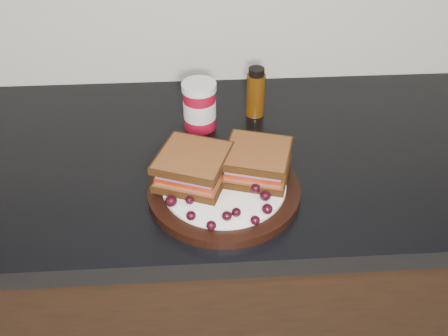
# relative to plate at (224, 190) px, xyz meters

# --- Properties ---
(base_cabinets) EXTENTS (3.96, 0.58, 0.86)m
(base_cabinets) POSITION_rel_plate_xyz_m (-0.13, 0.13, -0.48)
(base_cabinets) COLOR black
(base_cabinets) RESTS_ON ground_plane
(countertop) EXTENTS (3.98, 0.60, 0.04)m
(countertop) POSITION_rel_plate_xyz_m (-0.13, 0.13, -0.03)
(countertop) COLOR black
(countertop) RESTS_ON base_cabinets
(plate) EXTENTS (0.28, 0.28, 0.02)m
(plate) POSITION_rel_plate_xyz_m (0.00, 0.00, 0.00)
(plate) COLOR black
(plate) RESTS_ON countertop
(sandwich_left) EXTENTS (0.16, 0.16, 0.05)m
(sandwich_left) POSITION_rel_plate_xyz_m (-0.05, 0.02, 0.04)
(sandwich_left) COLOR brown
(sandwich_left) RESTS_ON plate
(sandwich_right) EXTENTS (0.14, 0.14, 0.05)m
(sandwich_right) POSITION_rel_plate_xyz_m (0.06, 0.03, 0.04)
(sandwich_right) COLOR brown
(sandwich_right) RESTS_ON plate
(grape_0) EXTENTS (0.02, 0.02, 0.02)m
(grape_0) POSITION_rel_plate_xyz_m (-0.09, -0.05, 0.02)
(grape_0) COLOR black
(grape_0) RESTS_ON plate
(grape_1) EXTENTS (0.02, 0.02, 0.01)m
(grape_1) POSITION_rel_plate_xyz_m (-0.06, -0.05, 0.02)
(grape_1) COLOR black
(grape_1) RESTS_ON plate
(grape_2) EXTENTS (0.02, 0.02, 0.02)m
(grape_2) POSITION_rel_plate_xyz_m (-0.06, -0.09, 0.02)
(grape_2) COLOR black
(grape_2) RESTS_ON plate
(grape_3) EXTENTS (0.02, 0.02, 0.02)m
(grape_3) POSITION_rel_plate_xyz_m (-0.03, -0.11, 0.02)
(grape_3) COLOR black
(grape_3) RESTS_ON plate
(grape_4) EXTENTS (0.02, 0.02, 0.02)m
(grape_4) POSITION_rel_plate_xyz_m (-0.00, -0.09, 0.02)
(grape_4) COLOR black
(grape_4) RESTS_ON plate
(grape_5) EXTENTS (0.02, 0.02, 0.02)m
(grape_5) POSITION_rel_plate_xyz_m (0.02, -0.09, 0.02)
(grape_5) COLOR black
(grape_5) RESTS_ON plate
(grape_6) EXTENTS (0.02, 0.02, 0.02)m
(grape_6) POSITION_rel_plate_xyz_m (0.04, -0.11, 0.02)
(grape_6) COLOR black
(grape_6) RESTS_ON plate
(grape_7) EXTENTS (0.02, 0.02, 0.02)m
(grape_7) POSITION_rel_plate_xyz_m (0.07, -0.08, 0.02)
(grape_7) COLOR black
(grape_7) RESTS_ON plate
(grape_8) EXTENTS (0.02, 0.02, 0.02)m
(grape_8) POSITION_rel_plate_xyz_m (0.07, -0.05, 0.02)
(grape_8) COLOR black
(grape_8) RESTS_ON plate
(grape_9) EXTENTS (0.02, 0.02, 0.02)m
(grape_9) POSITION_rel_plate_xyz_m (0.05, -0.03, 0.02)
(grape_9) COLOR black
(grape_9) RESTS_ON plate
(grape_10) EXTENTS (0.02, 0.02, 0.02)m
(grape_10) POSITION_rel_plate_xyz_m (0.09, -0.01, 0.02)
(grape_10) COLOR black
(grape_10) RESTS_ON plate
(grape_11) EXTENTS (0.02, 0.02, 0.02)m
(grape_11) POSITION_rel_plate_xyz_m (0.07, 0.01, 0.02)
(grape_11) COLOR black
(grape_11) RESTS_ON plate
(grape_12) EXTENTS (0.02, 0.02, 0.02)m
(grape_12) POSITION_rel_plate_xyz_m (0.06, 0.04, 0.02)
(grape_12) COLOR black
(grape_12) RESTS_ON plate
(grape_13) EXTENTS (0.02, 0.02, 0.02)m
(grape_13) POSITION_rel_plate_xyz_m (-0.05, 0.06, 0.02)
(grape_13) COLOR black
(grape_13) RESTS_ON plate
(grape_14) EXTENTS (0.02, 0.02, 0.02)m
(grape_14) POSITION_rel_plate_xyz_m (-0.07, 0.03, 0.02)
(grape_14) COLOR black
(grape_14) RESTS_ON plate
(grape_15) EXTENTS (0.02, 0.02, 0.02)m
(grape_15) POSITION_rel_plate_xyz_m (-0.05, -0.00, 0.02)
(grape_15) COLOR black
(grape_15) RESTS_ON plate
(grape_16) EXTENTS (0.02, 0.02, 0.02)m
(grape_16) POSITION_rel_plate_xyz_m (-0.10, -0.00, 0.02)
(grape_16) COLOR black
(grape_16) RESTS_ON plate
(grape_17) EXTENTS (0.02, 0.02, 0.02)m
(grape_17) POSITION_rel_plate_xyz_m (-0.04, 0.04, 0.02)
(grape_17) COLOR black
(grape_17) RESTS_ON plate
(grape_18) EXTENTS (0.02, 0.02, 0.02)m
(grape_18) POSITION_rel_plate_xyz_m (-0.08, 0.02, 0.03)
(grape_18) COLOR black
(grape_18) RESTS_ON plate
(grape_19) EXTENTS (0.02, 0.02, 0.02)m
(grape_19) POSITION_rel_plate_xyz_m (-0.09, 0.01, 0.02)
(grape_19) COLOR black
(grape_19) RESTS_ON plate
(condiment_jar) EXTENTS (0.08, 0.08, 0.11)m
(condiment_jar) POSITION_rel_plate_xyz_m (-0.04, 0.22, 0.04)
(condiment_jar) COLOR maroon
(condiment_jar) RESTS_ON countertop
(oil_bottle) EXTENTS (0.05, 0.05, 0.11)m
(oil_bottle) POSITION_rel_plate_xyz_m (0.09, 0.27, 0.05)
(oil_bottle) COLOR #4A2607
(oil_bottle) RESTS_ON countertop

